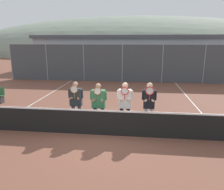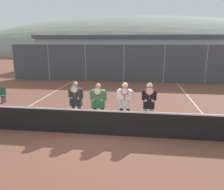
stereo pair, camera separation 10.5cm
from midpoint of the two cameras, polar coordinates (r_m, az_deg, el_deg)
ground_plane at (r=8.02m, az=-2.67°, el=-10.33°), size 120.00×120.00×0.00m
hill_distant at (r=64.56m, az=6.42°, el=10.97°), size 99.85×55.47×19.42m
clubhouse_building at (r=25.75m, az=4.76°, el=10.97°), size 20.92×5.50×3.89m
fence_back at (r=17.97m, az=3.28°, el=8.22°), size 19.34×0.06×3.00m
tennis_net at (r=7.83m, az=-2.71°, el=-7.09°), size 11.56×0.09×1.04m
court_line_left_sideline at (r=12.09m, az=-20.56°, el=-2.75°), size 0.05×16.00×0.01m
court_line_right_sideline at (r=11.12m, az=22.76°, el=-4.39°), size 0.05×16.00×0.01m
player_leftmost at (r=8.50m, az=-9.05°, el=-1.44°), size 0.59×0.34×1.80m
player_center_left at (r=8.18m, az=-3.20°, el=-1.97°), size 0.63×0.34×1.79m
player_center_right at (r=8.05m, az=3.74°, el=-1.98°), size 0.59×0.34×1.84m
player_rightmost at (r=8.12m, az=9.98°, el=-2.07°), size 0.54×0.34×1.84m
car_far_left at (r=21.63m, az=-10.78°, el=7.25°), size 4.47×1.96×1.65m
car_left_of_center at (r=20.55m, az=3.68°, el=7.16°), size 4.76×1.93×1.69m
car_center at (r=20.92m, az=18.45°, el=6.58°), size 4.32×1.93×1.68m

